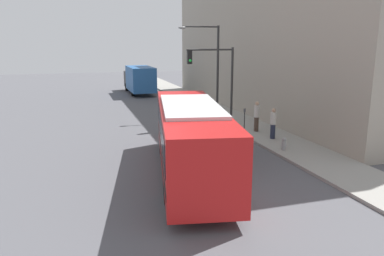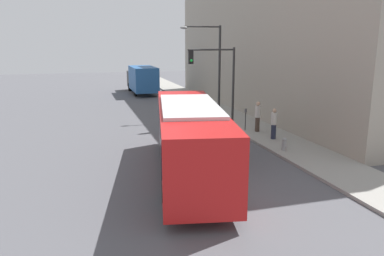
{
  "view_description": "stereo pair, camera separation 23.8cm",
  "coord_description": "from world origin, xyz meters",
  "px_view_note": "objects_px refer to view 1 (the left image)",
  "views": [
    {
      "loc": [
        -4.86,
        -12.17,
        5.52
      ],
      "look_at": [
        0.58,
        5.32,
        1.32
      ],
      "focal_mm": 35.0,
      "sensor_mm": 36.0,
      "label": 1
    },
    {
      "loc": [
        -4.63,
        -12.24,
        5.52
      ],
      "look_at": [
        0.58,
        5.32,
        1.32
      ],
      "focal_mm": 35.0,
      "sensor_mm": 36.0,
      "label": 2
    }
  ],
  "objects_px": {
    "delivery_truck": "(139,79)",
    "parking_meter": "(244,116)",
    "traffic_light_pole": "(216,72)",
    "city_bus": "(190,135)",
    "street_lamp": "(212,61)",
    "pedestrian_near_corner": "(273,123)",
    "pedestrian_mid_block": "(257,116)",
    "fire_hydrant": "(284,144)"
  },
  "relations": [
    {
      "from": "fire_hydrant",
      "to": "traffic_light_pole",
      "type": "distance_m",
      "value": 7.95
    },
    {
      "from": "delivery_truck",
      "to": "pedestrian_near_corner",
      "type": "height_order",
      "value": "delivery_truck"
    },
    {
      "from": "delivery_truck",
      "to": "pedestrian_mid_block",
      "type": "height_order",
      "value": "delivery_truck"
    },
    {
      "from": "traffic_light_pole",
      "to": "city_bus",
      "type": "bearing_deg",
      "value": -116.89
    },
    {
      "from": "traffic_light_pole",
      "to": "street_lamp",
      "type": "bearing_deg",
      "value": 75.25
    },
    {
      "from": "city_bus",
      "to": "delivery_truck",
      "type": "relative_size",
      "value": 1.35
    },
    {
      "from": "city_bus",
      "to": "pedestrian_mid_block",
      "type": "bearing_deg",
      "value": 55.23
    },
    {
      "from": "street_lamp",
      "to": "pedestrian_near_corner",
      "type": "bearing_deg",
      "value": -83.94
    },
    {
      "from": "pedestrian_near_corner",
      "to": "city_bus",
      "type": "bearing_deg",
      "value": -147.04
    },
    {
      "from": "fire_hydrant",
      "to": "city_bus",
      "type": "bearing_deg",
      "value": -162.84
    },
    {
      "from": "traffic_light_pole",
      "to": "pedestrian_near_corner",
      "type": "height_order",
      "value": "traffic_light_pole"
    },
    {
      "from": "city_bus",
      "to": "parking_meter",
      "type": "distance_m",
      "value": 8.54
    },
    {
      "from": "city_bus",
      "to": "pedestrian_mid_block",
      "type": "relative_size",
      "value": 5.73
    },
    {
      "from": "fire_hydrant",
      "to": "parking_meter",
      "type": "distance_m",
      "value": 4.8
    },
    {
      "from": "delivery_truck",
      "to": "pedestrian_near_corner",
      "type": "bearing_deg",
      "value": -80.13
    },
    {
      "from": "city_bus",
      "to": "street_lamp",
      "type": "bearing_deg",
      "value": 76.94
    },
    {
      "from": "delivery_truck",
      "to": "city_bus",
      "type": "bearing_deg",
      "value": -94.81
    },
    {
      "from": "pedestrian_mid_block",
      "to": "street_lamp",
      "type": "bearing_deg",
      "value": 97.45
    },
    {
      "from": "traffic_light_pole",
      "to": "pedestrian_mid_block",
      "type": "xyz_separation_m",
      "value": [
        1.56,
        -3.01,
        -2.53
      ]
    },
    {
      "from": "parking_meter",
      "to": "pedestrian_near_corner",
      "type": "height_order",
      "value": "pedestrian_near_corner"
    },
    {
      "from": "pedestrian_mid_block",
      "to": "city_bus",
      "type": "bearing_deg",
      "value": -135.77
    },
    {
      "from": "delivery_truck",
      "to": "parking_meter",
      "type": "distance_m",
      "value": 20.29
    },
    {
      "from": "street_lamp",
      "to": "pedestrian_near_corner",
      "type": "distance_m",
      "value": 8.53
    },
    {
      "from": "delivery_truck",
      "to": "fire_hydrant",
      "type": "bearing_deg",
      "value": -82.42
    },
    {
      "from": "pedestrian_near_corner",
      "to": "pedestrian_mid_block",
      "type": "bearing_deg",
      "value": 91.74
    },
    {
      "from": "traffic_light_pole",
      "to": "parking_meter",
      "type": "xyz_separation_m",
      "value": [
        1.0,
        -2.46,
        -2.58
      ]
    },
    {
      "from": "delivery_truck",
      "to": "parking_meter",
      "type": "height_order",
      "value": "delivery_truck"
    },
    {
      "from": "city_bus",
      "to": "parking_meter",
      "type": "relative_size",
      "value": 7.89
    },
    {
      "from": "fire_hydrant",
      "to": "pedestrian_mid_block",
      "type": "bearing_deg",
      "value": 82.45
    },
    {
      "from": "city_bus",
      "to": "parking_meter",
      "type": "bearing_deg",
      "value": 60.51
    },
    {
      "from": "traffic_light_pole",
      "to": "pedestrian_near_corner",
      "type": "bearing_deg",
      "value": -71.91
    },
    {
      "from": "delivery_truck",
      "to": "pedestrian_mid_block",
      "type": "relative_size",
      "value": 4.25
    },
    {
      "from": "city_bus",
      "to": "pedestrian_mid_block",
      "type": "height_order",
      "value": "city_bus"
    },
    {
      "from": "city_bus",
      "to": "pedestrian_near_corner",
      "type": "distance_m",
      "value": 7.36
    },
    {
      "from": "fire_hydrant",
      "to": "traffic_light_pole",
      "type": "height_order",
      "value": "traffic_light_pole"
    },
    {
      "from": "delivery_truck",
      "to": "pedestrian_near_corner",
      "type": "xyz_separation_m",
      "value": [
        3.91,
        -22.5,
        -0.59
      ]
    },
    {
      "from": "city_bus",
      "to": "parking_meter",
      "type": "height_order",
      "value": "city_bus"
    },
    {
      "from": "pedestrian_near_corner",
      "to": "traffic_light_pole",
      "type": "bearing_deg",
      "value": 108.09
    },
    {
      "from": "delivery_truck",
      "to": "parking_meter",
      "type": "xyz_separation_m",
      "value": [
        3.3,
        -20.01,
        -0.57
      ]
    },
    {
      "from": "parking_meter",
      "to": "street_lamp",
      "type": "bearing_deg",
      "value": 92.33
    },
    {
      "from": "street_lamp",
      "to": "pedestrian_near_corner",
      "type": "xyz_separation_m",
      "value": [
        0.84,
        -7.9,
        -3.12
      ]
    },
    {
      "from": "traffic_light_pole",
      "to": "pedestrian_mid_block",
      "type": "bearing_deg",
      "value": -62.62
    }
  ]
}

